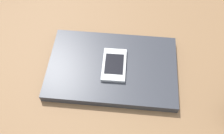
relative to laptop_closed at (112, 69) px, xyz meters
The scene contains 3 objects.
desk_surface 8.41cm from the laptop_closed, behind, with size 120.00×80.00×3.00cm, color olive.
laptop_closed is the anchor object (origin of this frame).
cell_phone_on_laptop 1.69cm from the laptop_closed, ahead, with size 8.13×11.39×1.06cm.
Camera 1 is at (17.79, -37.00, 62.80)cm, focal length 40.64 mm.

